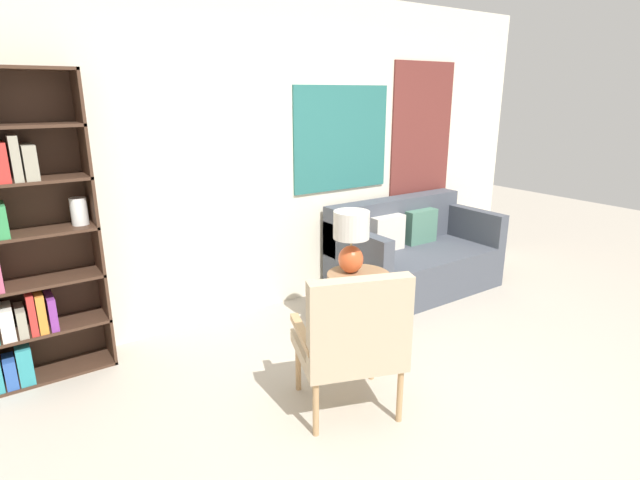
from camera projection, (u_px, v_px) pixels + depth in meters
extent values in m
plane|color=#B2A899|center=(422.00, 421.00, 2.97)|extent=(14.00, 14.00, 0.00)
cube|color=silver|center=(256.00, 158.00, 4.19)|extent=(6.40, 0.06, 2.70)
cube|color=#286B66|center=(342.00, 139.00, 4.60)|extent=(1.05, 0.02, 0.95)
cube|color=brown|center=(422.00, 132.00, 5.16)|extent=(0.82, 0.02, 1.38)
cube|color=#422B1E|center=(94.00, 224.00, 3.41)|extent=(0.02, 0.30, 2.03)
cube|color=#422B1E|center=(49.00, 372.00, 3.47)|extent=(0.85, 0.30, 0.02)
cube|color=#422B1E|center=(22.00, 229.00, 3.30)|extent=(0.85, 0.01, 2.03)
cube|color=#422B1E|center=(41.00, 329.00, 3.38)|extent=(0.85, 0.30, 0.02)
cube|color=#2D56A8|center=(10.00, 371.00, 3.28)|extent=(0.07, 0.17, 0.20)
cube|color=teal|center=(25.00, 363.00, 3.33)|extent=(0.09, 0.20, 0.26)
cube|color=#422B1E|center=(33.00, 282.00, 3.28)|extent=(0.85, 0.30, 0.02)
cube|color=silver|center=(7.00, 322.00, 3.22)|extent=(0.08, 0.21, 0.21)
cube|color=gray|center=(21.00, 320.00, 3.27)|extent=(0.05, 0.22, 0.19)
cube|color=red|center=(31.00, 312.00, 3.29)|extent=(0.04, 0.21, 0.28)
cube|color=orange|center=(40.00, 310.00, 3.33)|extent=(0.05, 0.24, 0.26)
cube|color=#7A338C|center=(51.00, 311.00, 3.37)|extent=(0.05, 0.23, 0.23)
cube|color=#422B1E|center=(25.00, 234.00, 3.19)|extent=(0.85, 0.30, 0.02)
cube|color=#422B1E|center=(16.00, 182.00, 3.09)|extent=(0.85, 0.30, 0.02)
cube|color=#338C4C|center=(1.00, 220.00, 3.08)|extent=(0.06, 0.24, 0.20)
cylinder|color=white|center=(79.00, 211.00, 3.34)|extent=(0.11, 0.11, 0.18)
cube|color=#422B1E|center=(6.00, 126.00, 3.00)|extent=(0.85, 0.30, 0.02)
cube|color=gray|center=(15.00, 158.00, 3.02)|extent=(0.05, 0.18, 0.28)
cube|color=gray|center=(29.00, 162.00, 3.09)|extent=(0.08, 0.25, 0.22)
cylinder|color=tan|center=(372.00, 356.00, 3.37)|extent=(0.04, 0.04, 0.35)
cylinder|color=tan|center=(298.00, 366.00, 3.25)|extent=(0.04, 0.04, 0.35)
cylinder|color=tan|center=(400.00, 395.00, 2.93)|extent=(0.04, 0.04, 0.35)
cylinder|color=tan|center=(316.00, 409.00, 2.81)|extent=(0.04, 0.04, 0.35)
cube|color=tan|center=(347.00, 349.00, 3.03)|extent=(0.74, 0.72, 0.08)
cube|color=tan|center=(360.00, 322.00, 2.74)|extent=(0.59, 0.30, 0.50)
cube|color=tan|center=(390.00, 323.00, 3.06)|extent=(0.22, 0.48, 0.04)
cube|color=tan|center=(303.00, 334.00, 2.92)|extent=(0.22, 0.48, 0.04)
cube|color=#474C56|center=(415.00, 270.00, 4.91)|extent=(1.62, 0.86, 0.41)
cube|color=#474C56|center=(394.00, 221.00, 5.04)|extent=(1.62, 0.20, 0.46)
cube|color=#474C56|center=(356.00, 248.00, 4.39)|extent=(0.12, 0.86, 0.32)
cube|color=#474C56|center=(469.00, 223.00, 5.21)|extent=(0.12, 0.86, 0.32)
cube|color=beige|center=(387.00, 233.00, 4.82)|extent=(0.36, 0.12, 0.34)
cube|color=#4C7A66|center=(421.00, 226.00, 5.06)|extent=(0.36, 0.12, 0.34)
cylinder|color=#99704C|center=(359.00, 276.00, 3.81)|extent=(0.49, 0.49, 0.02)
cylinder|color=#99704C|center=(347.00, 302.00, 4.00)|extent=(0.03, 0.03, 0.53)
cylinder|color=#99704C|center=(351.00, 316.00, 3.76)|extent=(0.03, 0.03, 0.53)
cylinder|color=#99704C|center=(376.00, 308.00, 3.90)|extent=(0.03, 0.03, 0.53)
ellipsoid|color=#C65128|center=(351.00, 259.00, 3.81)|extent=(0.19, 0.19, 0.21)
cylinder|color=tan|center=(351.00, 242.00, 3.77)|extent=(0.02, 0.02, 0.06)
cylinder|color=beige|center=(351.00, 225.00, 3.73)|extent=(0.27, 0.27, 0.21)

